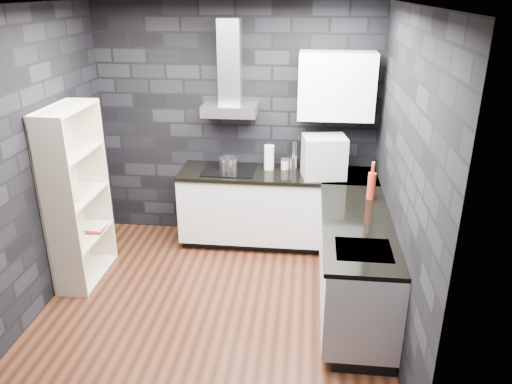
% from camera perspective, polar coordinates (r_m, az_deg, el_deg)
% --- Properties ---
extents(ground, '(3.20, 3.20, 0.00)m').
position_cam_1_polar(ground, '(4.91, -4.75, -12.70)').
color(ground, '#462316').
extents(ceiling, '(3.20, 3.20, 0.00)m').
position_cam_1_polar(ceiling, '(4.03, -6.05, 20.59)').
color(ceiling, silver).
extents(wall_back, '(3.20, 0.05, 2.70)m').
position_cam_1_polar(wall_back, '(5.81, -2.18, 7.75)').
color(wall_back, black).
rests_on(wall_back, ground).
extents(wall_front, '(3.20, 0.05, 2.70)m').
position_cam_1_polar(wall_front, '(2.86, -11.74, -9.00)').
color(wall_front, black).
rests_on(wall_front, ground).
extents(wall_left, '(0.05, 3.20, 2.70)m').
position_cam_1_polar(wall_left, '(4.87, -24.44, 2.77)').
color(wall_left, black).
rests_on(wall_left, ground).
extents(wall_right, '(0.05, 3.20, 2.70)m').
position_cam_1_polar(wall_right, '(4.28, 16.55, 1.34)').
color(wall_right, black).
rests_on(wall_right, ground).
extents(toekick_back, '(2.18, 0.50, 0.10)m').
position_cam_1_polar(toekick_back, '(5.97, 2.38, -5.26)').
color(toekick_back, black).
rests_on(toekick_back, ground).
extents(toekick_right, '(0.50, 1.78, 0.10)m').
position_cam_1_polar(toekick_right, '(4.92, 11.34, -12.34)').
color(toekick_right, black).
rests_on(toekick_right, ground).
extents(counter_back_cab, '(2.20, 0.60, 0.76)m').
position_cam_1_polar(counter_back_cab, '(5.75, 2.42, -1.64)').
color(counter_back_cab, white).
rests_on(counter_back_cab, ground).
extents(counter_right_cab, '(0.60, 1.80, 0.76)m').
position_cam_1_polar(counter_right_cab, '(4.69, 11.25, -8.01)').
color(counter_right_cab, white).
rests_on(counter_right_cab, ground).
extents(counter_back_top, '(2.20, 0.62, 0.04)m').
position_cam_1_polar(counter_back_top, '(5.59, 2.48, 2.06)').
color(counter_back_top, black).
rests_on(counter_back_top, counter_back_cab).
extents(counter_right_top, '(0.62, 1.80, 0.04)m').
position_cam_1_polar(counter_right_top, '(4.50, 11.50, -3.60)').
color(counter_right_top, black).
rests_on(counter_right_top, counter_right_cab).
extents(counter_corner_top, '(0.62, 0.62, 0.04)m').
position_cam_1_polar(counter_corner_top, '(5.60, 10.67, 1.75)').
color(counter_corner_top, black).
rests_on(counter_corner_top, counter_right_cab).
extents(hood_body, '(0.60, 0.34, 0.12)m').
position_cam_1_polar(hood_body, '(5.58, -3.02, 9.34)').
color(hood_body, '#B1B1B6').
rests_on(hood_body, wall_back).
extents(hood_chimney, '(0.24, 0.20, 0.90)m').
position_cam_1_polar(hood_chimney, '(5.56, -3.01, 14.63)').
color(hood_chimney, '#B1B1B6').
rests_on(hood_chimney, hood_body).
extents(upper_cabinet, '(0.80, 0.35, 0.70)m').
position_cam_1_polar(upper_cabinet, '(5.46, 9.19, 11.89)').
color(upper_cabinet, white).
rests_on(upper_cabinet, wall_back).
extents(cooktop, '(0.58, 0.50, 0.01)m').
position_cam_1_polar(cooktop, '(5.65, -3.09, 2.56)').
color(cooktop, black).
rests_on(cooktop, counter_back_top).
extents(sink_rim, '(0.44, 0.40, 0.01)m').
position_cam_1_polar(sink_rim, '(4.05, 12.20, -6.51)').
color(sink_rim, '#B1B1B6').
rests_on(sink_rim, counter_right_top).
extents(pot, '(0.26, 0.26, 0.12)m').
position_cam_1_polar(pot, '(5.63, -3.18, 3.22)').
color(pot, silver).
rests_on(pot, cooktop).
extents(glass_vase, '(0.13, 0.13, 0.28)m').
position_cam_1_polar(glass_vase, '(5.63, 1.51, 3.97)').
color(glass_vase, white).
rests_on(glass_vase, counter_back_top).
extents(storage_jar, '(0.12, 0.12, 0.11)m').
position_cam_1_polar(storage_jar, '(5.67, 3.32, 3.16)').
color(storage_jar, tan).
rests_on(storage_jar, counter_back_top).
extents(utensil_crock, '(0.10, 0.10, 0.13)m').
position_cam_1_polar(utensil_crock, '(5.68, 4.37, 3.31)').
color(utensil_crock, silver).
rests_on(utensil_crock, counter_back_top).
extents(appliance_garage, '(0.50, 0.42, 0.45)m').
position_cam_1_polar(appliance_garage, '(5.43, 7.77, 4.01)').
color(appliance_garage, '#B0B3B8').
rests_on(appliance_garage, counter_back_top).
extents(red_bottle, '(0.10, 0.10, 0.27)m').
position_cam_1_polar(red_bottle, '(4.96, 13.05, 0.68)').
color(red_bottle, '#B52E1B').
rests_on(red_bottle, counter_right_top).
extents(bookshelf, '(0.43, 0.84, 1.80)m').
position_cam_1_polar(bookshelf, '(5.23, -19.78, -0.54)').
color(bookshelf, beige).
rests_on(bookshelf, ground).
extents(fruit_bowl, '(0.22, 0.22, 0.05)m').
position_cam_1_polar(fruit_bowl, '(5.14, -20.26, -0.56)').
color(fruit_bowl, white).
rests_on(fruit_bowl, bookshelf).
extents(book_red, '(0.17, 0.03, 0.23)m').
position_cam_1_polar(book_red, '(5.48, -18.71, -3.07)').
color(book_red, maroon).
rests_on(book_red, bookshelf).
extents(book_second, '(0.18, 0.04, 0.25)m').
position_cam_1_polar(book_second, '(5.53, -18.68, -2.59)').
color(book_second, '#B2B2B2').
rests_on(book_second, bookshelf).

